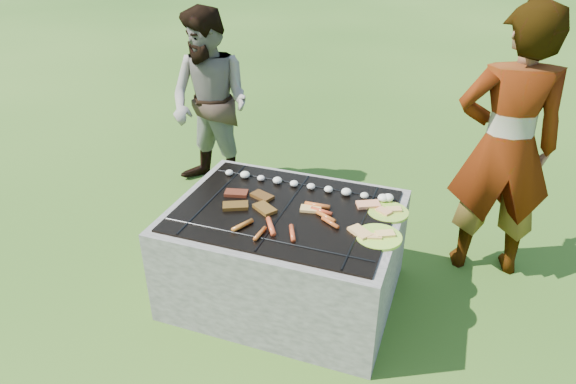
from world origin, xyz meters
The scene contains 10 objects.
lawn centered at (0.00, 0.00, 0.00)m, with size 60.00×60.00×0.00m, color #214611.
fire_pit centered at (0.00, 0.00, 0.28)m, with size 1.30×1.00×0.62m.
mushrooms centered at (0.10, 0.29, 0.63)m, with size 1.09×0.08×0.04m.
pork_slabs centered at (-0.23, 0.00, 0.62)m, with size 0.39×0.29×0.02m.
sausages centered at (0.10, -0.12, 0.63)m, with size 0.54×0.46×0.03m.
bread_on_grate centered at (0.37, 0.06, 0.62)m, with size 0.46×0.43×0.02m.
plate_far centered at (0.56, 0.18, 0.61)m, with size 0.26×0.26×0.03m.
plate_near centered at (0.56, -0.09, 0.61)m, with size 0.30×0.30×0.03m.
cook centered at (1.15, 0.73, 0.86)m, with size 0.63×0.41×1.73m, color #A99A8D.
bystander centered at (-1.05, 1.12, 0.75)m, with size 0.73×0.57×1.50m, color #A49B88.
Camera 1 is at (0.88, -2.37, 2.13)m, focal length 32.00 mm.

